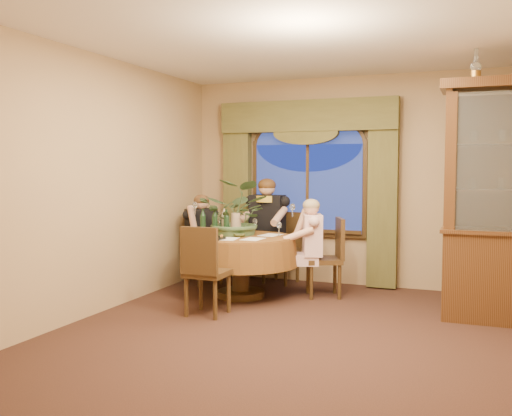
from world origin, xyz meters
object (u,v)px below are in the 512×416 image
at_px(oil_lamp_left, 476,64).
at_px(wine_bottle_1, 215,222).
at_px(chair_back, 204,249).
at_px(wine_bottle_0, 224,222).
at_px(chair_back_right, 281,248).
at_px(olive_bowl, 239,235).
at_px(stoneware_vase, 236,224).
at_px(person_pink, 312,248).
at_px(wine_bottle_2, 226,223).
at_px(centerpiece_plant, 238,188).
at_px(chair_front_left, 208,271).
at_px(chair_right, 324,258).
at_px(person_scarf, 267,231).
at_px(person_back, 201,240).
at_px(dining_table, 241,267).
at_px(wine_bottle_3, 203,222).

bearing_deg(oil_lamp_left, wine_bottle_1, -179.88).
xyz_separation_m(chair_back, wine_bottle_0, (0.54, -0.53, 0.44)).
bearing_deg(chair_back_right, olive_bowl, 91.48).
distance_m(stoneware_vase, olive_bowl, 0.23).
height_order(person_pink, wine_bottle_2, person_pink).
distance_m(chair_back_right, wine_bottle_2, 1.19).
bearing_deg(chair_back, wine_bottle_2, 80.54).
bearing_deg(wine_bottle_1, chair_back, 126.56).
bearing_deg(centerpiece_plant, wine_bottle_0, -144.82).
distance_m(chair_front_left, wine_bottle_1, 1.02).
bearing_deg(chair_back_right, chair_right, 152.30).
xyz_separation_m(chair_front_left, person_scarf, (0.01, 1.83, 0.24)).
height_order(person_back, centerpiece_plant, centerpiece_plant).
height_order(wine_bottle_0, wine_bottle_1, same).
bearing_deg(chair_front_left, chair_back_right, 84.72).
height_order(chair_back_right, olive_bowl, chair_back_right).
bearing_deg(chair_back_right, oil_lamp_left, 167.49).
relative_size(chair_front_left, wine_bottle_1, 2.91).
xyz_separation_m(person_back, centerpiece_plant, (0.68, -0.33, 0.72)).
bearing_deg(person_scarf, person_back, 30.11).
xyz_separation_m(chair_back_right, wine_bottle_1, (-0.50, -1.03, 0.44)).
height_order(chair_right, olive_bowl, chair_right).
xyz_separation_m(person_pink, wine_bottle_0, (-1.06, -0.26, 0.31)).
bearing_deg(wine_bottle_0, person_back, 141.54).
distance_m(oil_lamp_left, wine_bottle_2, 3.28).
bearing_deg(olive_bowl, wine_bottle_0, 154.74).
bearing_deg(stoneware_vase, chair_back, 144.50).
distance_m(dining_table, wine_bottle_3, 0.72).
distance_m(oil_lamp_left, chair_front_left, 3.52).
relative_size(olive_bowl, wine_bottle_1, 0.45).
bearing_deg(chair_back_right, person_scarf, 30.43).
relative_size(oil_lamp_left, person_scarf, 0.24).
relative_size(stoneware_vase, centerpiece_plant, 0.28).
distance_m(person_pink, stoneware_vase, 0.99).
distance_m(chair_back_right, person_back, 1.10).
height_order(person_back, wine_bottle_3, person_back).
bearing_deg(oil_lamp_left, stoneware_vase, 177.37).
height_order(person_back, wine_bottle_2, person_back).
distance_m(dining_table, person_scarf, 0.99).
distance_m(dining_table, olive_bowl, 0.41).
height_order(dining_table, chair_front_left, chair_front_left).
bearing_deg(wine_bottle_3, centerpiece_plant, 31.42).
xyz_separation_m(stoneware_vase, wine_bottle_2, (-0.06, -0.15, 0.03)).
xyz_separation_m(chair_back_right, stoneware_vase, (-0.28, -0.90, 0.41)).
distance_m(person_back, olive_bowl, 0.98).
xyz_separation_m(chair_right, chair_back_right, (-0.76, 0.59, 0.00)).
relative_size(chair_back_right, centerpiece_plant, 0.97).
relative_size(oil_lamp_left, centerpiece_plant, 0.35).
distance_m(chair_back_right, stoneware_vase, 1.03).
bearing_deg(person_pink, chair_front_left, 125.51).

